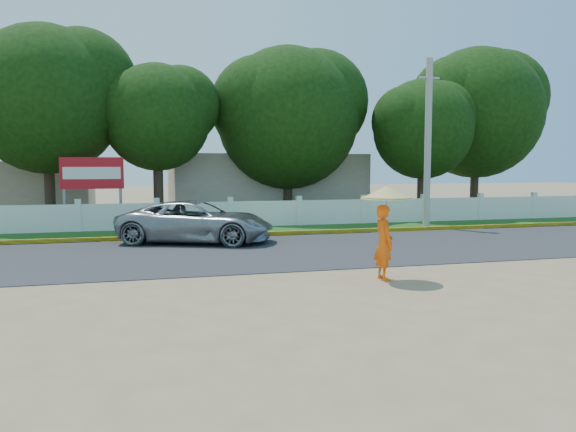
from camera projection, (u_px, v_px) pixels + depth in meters
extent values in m
plane|color=#9E8460|center=(311.00, 280.00, 12.81)|extent=(120.00, 120.00, 0.00)
cube|color=#38383A|center=(266.00, 251.00, 17.14)|extent=(60.00, 7.00, 0.02)
cube|color=#2D601E|center=(236.00, 231.00, 22.18)|extent=(60.00, 3.50, 0.03)
cube|color=yellow|center=(244.00, 235.00, 20.54)|extent=(40.00, 0.18, 0.16)
cube|color=silver|center=(230.00, 215.00, 23.52)|extent=(40.00, 0.10, 1.10)
cube|color=#B7AD99|center=(264.00, 184.00, 30.75)|extent=(10.00, 6.00, 3.20)
cube|color=#B7AD99|center=(9.00, 189.00, 28.31)|extent=(8.00, 5.00, 2.80)
cylinder|color=#9B9B98|center=(428.00, 144.00, 23.34)|extent=(0.28, 0.28, 7.01)
imported|color=gray|center=(197.00, 222.00, 18.92)|extent=(5.67, 4.12, 1.43)
imported|color=#FF590D|center=(384.00, 242.00, 12.80)|extent=(0.42, 0.63, 1.73)
cylinder|color=gray|center=(386.00, 213.00, 12.76)|extent=(0.02, 0.02, 1.12)
cone|color=tan|center=(387.00, 192.00, 12.71)|extent=(1.18, 1.18, 0.28)
cylinder|color=gray|center=(65.00, 205.00, 22.80)|extent=(0.12, 0.12, 2.00)
cylinder|color=gray|center=(121.00, 204.00, 23.38)|extent=(0.12, 0.12, 2.00)
cube|color=red|center=(92.00, 173.00, 22.97)|extent=(2.50, 0.12, 1.30)
cube|color=silver|center=(92.00, 173.00, 22.91)|extent=(2.25, 0.02, 0.49)
cylinder|color=#473828|center=(50.00, 183.00, 24.32)|extent=(0.44, 0.44, 3.67)
sphere|color=#193E0E|center=(46.00, 100.00, 24.00)|extent=(6.37, 6.37, 6.37)
cylinder|color=#473828|center=(422.00, 187.00, 27.87)|extent=(0.44, 0.44, 3.04)
sphere|color=#193E0E|center=(423.00, 129.00, 27.61)|extent=(4.90, 4.90, 4.90)
cylinder|color=#473828|center=(474.00, 181.00, 30.64)|extent=(0.44, 0.44, 3.50)
sphere|color=#193E0E|center=(476.00, 113.00, 30.31)|extent=(7.00, 7.00, 7.00)
cylinder|color=#473828|center=(158.00, 185.00, 25.14)|extent=(0.44, 0.44, 3.43)
sphere|color=#193E0E|center=(157.00, 117.00, 24.86)|extent=(4.75, 4.75, 4.75)
cylinder|color=#473828|center=(288.00, 188.00, 27.97)|extent=(0.44, 0.44, 3.01)
sphere|color=#193E0E|center=(288.00, 118.00, 27.66)|extent=(7.00, 7.00, 7.00)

